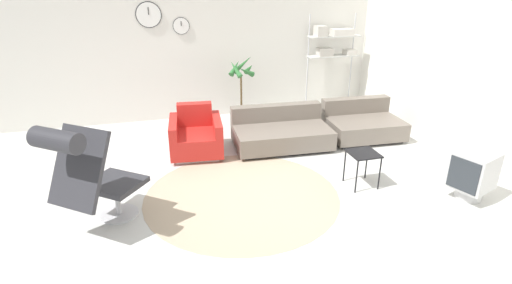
% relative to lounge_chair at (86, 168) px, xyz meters
% --- Properties ---
extents(ground_plane, '(12.00, 12.00, 0.00)m').
position_rel_lounge_chair_xyz_m(ground_plane, '(1.83, 0.44, -0.78)').
color(ground_plane, silver).
extents(wall_back, '(12.00, 0.09, 2.80)m').
position_rel_lounge_chair_xyz_m(wall_back, '(1.83, 3.64, 0.62)').
color(wall_back, silver).
rests_on(wall_back, ground_plane).
extents(wall_right, '(0.06, 12.00, 2.80)m').
position_rel_lounge_chair_xyz_m(wall_right, '(5.21, 0.44, 0.62)').
color(wall_right, silver).
rests_on(wall_right, ground_plane).
extents(round_rug, '(2.49, 2.49, 0.01)m').
position_rel_lounge_chair_xyz_m(round_rug, '(1.72, 0.33, -0.77)').
color(round_rug, tan).
rests_on(round_rug, ground_plane).
extents(lounge_chair, '(1.06, 1.13, 1.29)m').
position_rel_lounge_chair_xyz_m(lounge_chair, '(0.00, 0.00, 0.00)').
color(lounge_chair, '#BCBCC1').
rests_on(lounge_chair, ground_plane).
extents(armchair_red, '(0.87, 0.92, 0.74)m').
position_rel_lounge_chair_xyz_m(armchair_red, '(1.35, 1.82, -0.50)').
color(armchair_red, silver).
rests_on(armchair_red, ground_plane).
extents(couch_low, '(1.58, 1.01, 0.61)m').
position_rel_lounge_chair_xyz_m(couch_low, '(2.73, 1.76, -0.56)').
color(couch_low, black).
rests_on(couch_low, ground_plane).
extents(couch_second, '(1.28, 0.99, 0.61)m').
position_rel_lounge_chair_xyz_m(couch_second, '(4.22, 1.77, -0.56)').
color(couch_second, black).
rests_on(couch_second, ground_plane).
extents(side_table, '(0.37, 0.37, 0.47)m').
position_rel_lounge_chair_xyz_m(side_table, '(3.33, 0.18, -0.37)').
color(side_table, black).
rests_on(side_table, ground_plane).
extents(crt_television, '(0.59, 0.56, 0.63)m').
position_rel_lounge_chair_xyz_m(crt_television, '(4.47, -0.50, -0.43)').
color(crt_television, '#B7B7B7').
rests_on(crt_television, ground_plane).
extents(potted_plant, '(0.50, 0.53, 1.29)m').
position_rel_lounge_chair_xyz_m(potted_plant, '(2.36, 2.97, -0.30)').
color(potted_plant, '#333338').
rests_on(potted_plant, ground_plane).
extents(shelf_unit, '(1.05, 0.28, 1.93)m').
position_rel_lounge_chair_xyz_m(shelf_unit, '(4.36, 3.40, 0.60)').
color(shelf_unit, '#BCBCC1').
rests_on(shelf_unit, ground_plane).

